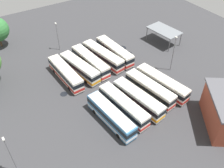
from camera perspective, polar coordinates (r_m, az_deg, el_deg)
The scene contains 18 objects.
ground_plane at distance 54.77m, azimuth 0.08°, elevation -0.07°, with size 96.17×96.17×0.00m, color #333335.
bus_row0_slot0 at distance 53.34m, azimuth 11.41°, elevation 0.16°, with size 12.82×4.59×3.35m.
bus_row0_slot1 at distance 51.51m, azimuth 8.68°, elevation -1.15°, with size 12.09×4.29×3.35m.
bus_row0_slot2 at distance 49.06m, azimuth 6.03°, elevation -3.42°, with size 12.21×4.32×3.35m.
bus_row0_slot3 at distance 47.55m, azimuth 2.62°, elevation -4.98°, with size 12.38×3.85×3.35m.
bus_row0_slot4 at distance 45.71m, azimuth -0.27°, elevation -7.32°, with size 11.99×3.62×3.35m.
bus_row1_slot0 at distance 62.16m, azimuth 0.57°, elevation 7.54°, with size 12.66×3.31×3.35m.
bus_row1_slot1 at distance 60.52m, azimuth -2.14°, elevation 6.50°, with size 13.06×4.52×3.35m.
bus_row1_slot2 at distance 58.78m, azimuth -5.03°, elevation 5.20°, with size 12.74×3.65×3.35m.
bus_row1_slot3 at distance 57.08m, azimuth -7.48°, elevation 3.76°, with size 12.17×4.60×3.35m.
bus_row1_slot4 at distance 55.91m, azimuth -10.67°, elevation 2.45°, with size 12.22×3.19×3.35m.
maintenance_shelter at distance 68.82m, azimuth 11.94°, elevation 11.98°, with size 9.21×6.10×3.87m.
lamp_post_near_entrance at distance 57.76m, azimuth 13.96°, elevation 7.06°, with size 0.56×0.28×8.91m.
lamp_post_far_corner at distance 40.23m, azimuth -22.36°, elevation -14.72°, with size 0.56×0.28×8.24m.
lamp_post_mid_lot at distance 65.42m, azimuth -12.44°, elevation 10.89°, with size 0.56×0.28×7.65m.
puddle_between_rows at distance 53.39m, azimuth -11.04°, elevation -2.28°, with size 1.57×1.57×0.01m, color black.
puddle_front_lane at distance 66.68m, azimuth 2.11°, elevation 8.23°, with size 2.80×2.80×0.01m, color black.
puddle_back_corner at distance 64.75m, azimuth 3.65°, elevation 7.08°, with size 2.16×2.16×0.01m, color black.
Camera 1 is at (-34.93, 22.42, 35.74)m, focal length 39.69 mm.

